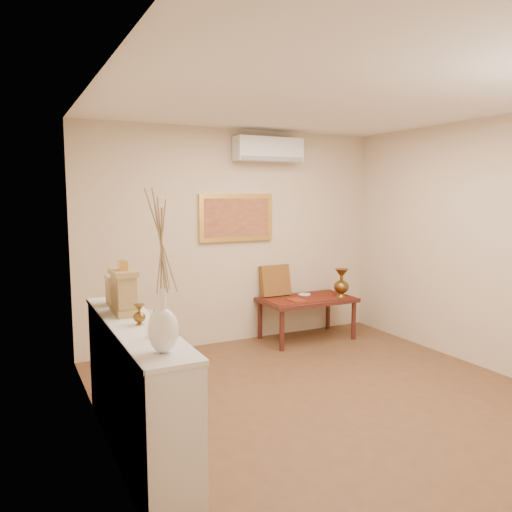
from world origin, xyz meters
TOP-DOWN VIEW (x-y plane):
  - floor at (0.00, 0.00)m, footprint 4.50×4.50m
  - ceiling at (0.00, 0.00)m, footprint 4.50×4.50m
  - wall_back at (0.00, 2.25)m, footprint 4.00×0.02m
  - wall_left at (-2.00, 0.00)m, footprint 0.02×4.50m
  - wall_right at (2.00, 0.00)m, footprint 0.02×4.50m
  - white_vase at (-1.83, -0.76)m, footprint 0.18×0.18m
  - candlestick at (-1.81, -0.43)m, footprint 0.09×0.09m
  - brass_urn_small at (-1.80, -0.08)m, footprint 0.09×0.09m
  - table_cloth at (0.85, 1.88)m, footprint 1.14×0.59m
  - brass_urn_tall at (1.28, 1.73)m, footprint 0.20×0.20m
  - plate at (0.91, 2.03)m, footprint 0.17×0.17m
  - menu at (0.62, 1.76)m, footprint 0.20×0.26m
  - cushion at (0.53, 2.16)m, footprint 0.41×0.18m
  - display_ledge at (-1.82, 0.00)m, footprint 0.37×2.02m
  - mantel_clock at (-1.82, 0.31)m, footprint 0.17×0.36m
  - wooden_chest at (-1.81, 0.66)m, footprint 0.16×0.21m
  - low_table at (0.85, 1.88)m, footprint 1.20×0.70m
  - painting at (0.00, 2.22)m, footprint 1.00×0.06m
  - ac_unit at (0.40, 2.12)m, footprint 0.90×0.25m

SIDE VIEW (x-z plane):
  - floor at x=0.00m, z-range 0.00..0.00m
  - low_table at x=0.85m, z-range 0.21..0.76m
  - display_ledge at x=-1.82m, z-range 0.00..0.98m
  - table_cloth at x=0.85m, z-range 0.55..0.56m
  - plate at x=0.91m, z-range 0.56..0.57m
  - menu at x=0.62m, z-range 0.56..0.57m
  - cushion at x=0.53m, z-range 0.55..0.97m
  - brass_urn_tall at x=1.28m, z-range 0.56..1.00m
  - candlestick at x=-1.81m, z-range 0.98..1.17m
  - brass_urn_small at x=-1.80m, z-range 0.98..1.17m
  - wooden_chest at x=-1.81m, z-range 0.98..1.22m
  - mantel_clock at x=-1.82m, z-range 0.95..1.36m
  - wall_back at x=0.00m, z-range 0.00..2.70m
  - wall_left at x=-2.00m, z-range 0.00..2.70m
  - wall_right at x=2.00m, z-range 0.00..2.70m
  - white_vase at x=-1.83m, z-range 0.98..1.94m
  - painting at x=0.00m, z-range 1.30..1.90m
  - ac_unit at x=0.40m, z-range 2.30..2.60m
  - ceiling at x=0.00m, z-range 2.70..2.70m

